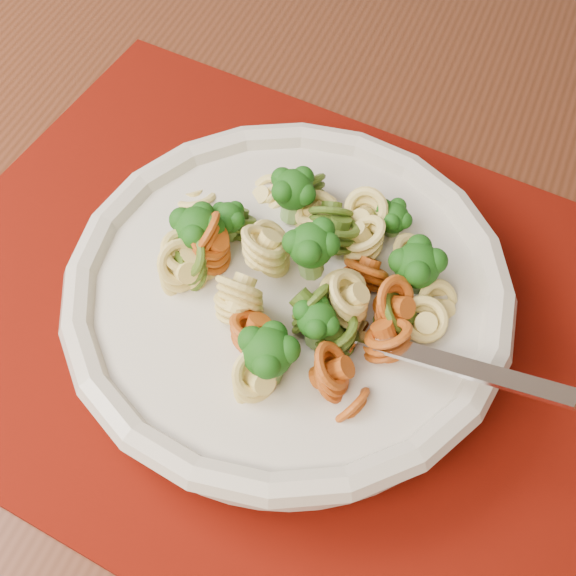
% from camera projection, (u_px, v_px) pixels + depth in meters
% --- Properties ---
extents(dining_table, '(1.40, 0.90, 0.73)m').
position_uv_depth(dining_table, '(281.00, 228.00, 0.68)').
color(dining_table, '#4F2616').
rests_on(dining_table, ground).
extents(placemat, '(0.51, 0.42, 0.00)m').
position_uv_depth(placemat, '(278.00, 316.00, 0.52)').
color(placemat, '#600B04').
rests_on(placemat, dining_table).
extents(pasta_bowl, '(0.27, 0.27, 0.05)m').
position_uv_depth(pasta_bowl, '(288.00, 297.00, 0.49)').
color(pasta_bowl, beige).
rests_on(pasta_bowl, placemat).
extents(pasta_broccoli_heap, '(0.23, 0.23, 0.06)m').
position_uv_depth(pasta_broccoli_heap, '(288.00, 282.00, 0.47)').
color(pasta_broccoli_heap, '#E8D772').
rests_on(pasta_broccoli_heap, pasta_bowl).
extents(fork, '(0.18, 0.05, 0.08)m').
position_uv_depth(fork, '(340.00, 332.00, 0.45)').
color(fork, silver).
rests_on(fork, pasta_bowl).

